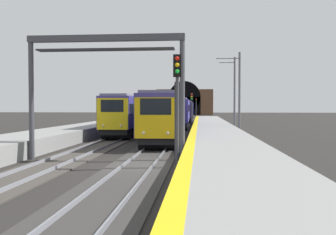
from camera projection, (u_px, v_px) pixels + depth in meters
name	position (u px, v px, depth m)	size (l,w,h in m)	color
ground_plane	(140.00, 167.00, 18.01)	(320.00, 320.00, 0.00)	#282623
platform_right	(228.00, 157.00, 17.62)	(112.00, 4.19, 1.03)	gray
platform_right_edge_strip	(190.00, 146.00, 17.77)	(112.00, 0.50, 0.01)	yellow
track_main_line	(140.00, 166.00, 18.01)	(160.00, 3.11, 0.21)	#383533
track_adjacent_line	(52.00, 165.00, 18.39)	(160.00, 2.84, 0.21)	#423D38
train_main_approaching	(182.00, 110.00, 61.69)	(78.34, 3.18, 4.01)	navy
train_adjacent_platform	(144.00, 111.00, 48.77)	(37.29, 3.03, 4.05)	navy
railway_signal_near	(177.00, 100.00, 17.25)	(0.39, 0.38, 5.39)	#38383D
railway_signal_mid	(192.00, 107.00, 47.57)	(0.39, 0.38, 4.73)	#38383D
railway_signal_far	(196.00, 106.00, 105.56)	(0.39, 0.38, 5.29)	#38383D
overhead_signal_gantry	(105.00, 65.00, 20.04)	(0.70, 8.70, 6.86)	#3F3F47
tunnel_portal	(185.00, 102.00, 125.08)	(2.59, 19.20, 11.50)	brown
catenary_mast_near	(239.00, 93.00, 35.80)	(0.22, 2.42, 8.24)	#595B60
catenary_mast_far	(234.00, 94.00, 40.83)	(0.22, 1.84, 8.44)	#595B60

